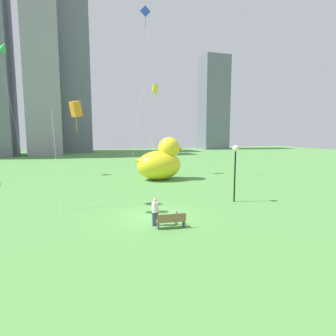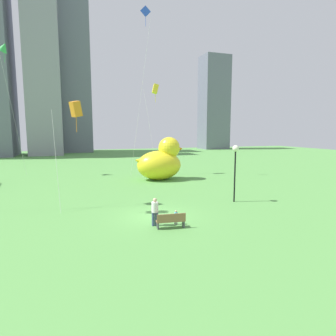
# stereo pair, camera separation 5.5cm
# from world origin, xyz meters

# --- Properties ---
(ground_plane) EXTENTS (140.00, 140.00, 0.00)m
(ground_plane) POSITION_xyz_m (0.00, 0.00, 0.00)
(ground_plane) COLOR #559546
(park_bench) EXTENTS (1.76, 0.64, 0.90)m
(park_bench) POSITION_xyz_m (0.14, -2.59, 0.48)
(park_bench) COLOR olive
(park_bench) RESTS_ON ground
(person_adult) EXTENTS (0.41, 0.41, 1.69)m
(person_adult) POSITION_xyz_m (-0.61, -1.81, 0.93)
(person_adult) COLOR #38476B
(person_adult) RESTS_ON ground
(person_child) EXTENTS (0.22, 0.22, 0.88)m
(person_child) POSITION_xyz_m (0.66, -2.04, 0.49)
(person_child) COLOR silver
(person_child) RESTS_ON ground
(giant_inflatable_duck) EXTENTS (5.98, 3.84, 4.95)m
(giant_inflatable_duck) POSITION_xyz_m (4.77, 13.57, 2.11)
(giant_inflatable_duck) COLOR yellow
(giant_inflatable_duck) RESTS_ON ground
(lamppost) EXTENTS (0.51, 0.51, 4.56)m
(lamppost) POSITION_xyz_m (7.10, 1.63, 3.61)
(lamppost) COLOR black
(lamppost) RESTS_ON ground
(city_skyline) EXTENTS (81.27, 18.05, 41.84)m
(city_skyline) POSITION_xyz_m (-15.31, 58.46, 19.71)
(city_skyline) COLOR slate
(city_skyline) RESTS_ON ground
(kite_orange) EXTENTS (2.22, 3.07, 7.90)m
(kite_orange) POSITION_xyz_m (-4.72, 4.55, 7.24)
(kite_orange) COLOR silver
(kite_orange) RESTS_ON ground
(kite_yellow) EXTENTS (1.93, 1.88, 11.59)m
(kite_yellow) POSITION_xyz_m (5.40, 17.69, 10.87)
(kite_yellow) COLOR silver
(kite_yellow) RESTS_ON ground
(kite_blue) EXTENTS (3.01, 1.93, 20.25)m
(kite_blue) POSITION_xyz_m (3.89, 16.85, 18.26)
(kite_blue) COLOR silver
(kite_blue) RESTS_ON ground
(kite_green) EXTENTS (2.57, 2.46, 16.30)m
(kite_green) POSITION_xyz_m (-12.09, 22.31, 15.52)
(kite_green) COLOR silver
(kite_green) RESTS_ON ground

